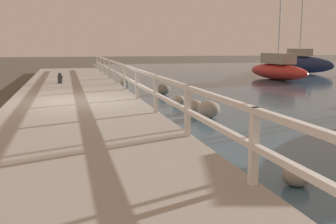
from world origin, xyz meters
name	(u,v)px	position (x,y,z in m)	size (l,w,h in m)	color
ground_plane	(76,111)	(0.00, 0.00, 0.00)	(120.00, 120.00, 0.00)	#4C473D
dock_walkway	(76,106)	(0.00, 0.00, 0.15)	(4.05, 36.00, 0.31)	#9E998E
railing	(137,78)	(1.93, 0.00, 0.96)	(0.10, 32.50, 0.96)	white
boulder_mid_strip	(208,109)	(3.55, -2.17, 0.24)	(0.64, 0.58, 0.48)	gray
boulder_upstream	(194,106)	(3.41, -1.29, 0.20)	(0.54, 0.49, 0.40)	gray
boulder_near_dock	(296,176)	(2.88, -7.57, 0.16)	(0.41, 0.37, 0.31)	gray
boulder_far_strip	(125,81)	(2.67, 7.79, 0.17)	(0.46, 0.42, 0.35)	gray
boulder_water_edge	(163,89)	(3.57, 3.21, 0.22)	(0.59, 0.53, 0.44)	#666056
boulder_downstream	(179,100)	(3.39, 0.29, 0.17)	(0.44, 0.40, 0.33)	gray
mooring_bollard	(60,78)	(-0.51, 5.99, 0.55)	(0.22, 0.22, 0.48)	#333338
sailboat_navy	(299,63)	(16.41, 13.38, 0.72)	(2.88, 5.70, 8.16)	#192347
sailboat_red	(278,69)	(11.78, 8.41, 0.62)	(1.91, 5.30, 7.81)	red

